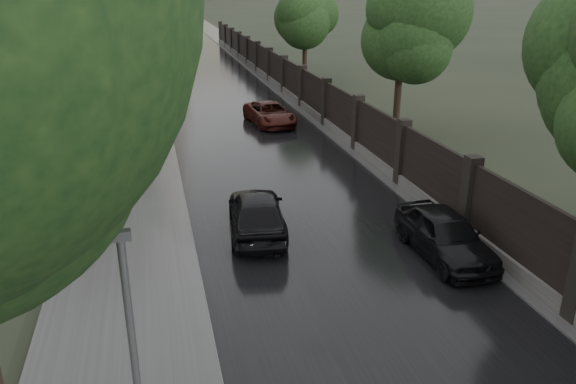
{
  "coord_description": "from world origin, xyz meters",
  "views": [
    {
      "loc": [
        -4.92,
        -4.62,
        7.81
      ],
      "look_at": [
        -0.95,
        11.44,
        1.5
      ],
      "focal_mm": 35.0,
      "sensor_mm": 36.0,
      "label": 1
    }
  ],
  "objects": [
    {
      "name": "car_right_near",
      "position": [
        3.21,
        8.88,
        0.71
      ],
      "size": [
        1.73,
        4.2,
        1.42
      ],
      "primitive_type": "imported",
      "rotation": [
        0.0,
        0.0,
        0.01
      ],
      "color": "black",
      "rests_on": "ground"
    },
    {
      "name": "tree_right_b",
      "position": [
        7.5,
        22.0,
        4.95
      ],
      "size": [
        4.08,
        4.08,
        7.01
      ],
      "color": "black",
      "rests_on": "ground"
    },
    {
      "name": "car_right_far",
      "position": [
        1.6,
        26.09,
        0.63
      ],
      "size": [
        2.59,
        4.76,
        1.27
      ],
      "primitive_type": "imported",
      "rotation": [
        0.0,
        0.0,
        0.11
      ],
      "color": "black",
      "rests_on": "ground"
    },
    {
      "name": "verge_right",
      "position": [
        5.5,
        190.0,
        0.04
      ],
      "size": [
        3.0,
        420.0,
        0.08
      ],
      "primitive_type": "cube",
      "color": "#2D2D2D",
      "rests_on": "ground"
    },
    {
      "name": "tree_right_c",
      "position": [
        7.5,
        40.0,
        4.95
      ],
      "size": [
        4.08,
        4.08,
        7.01
      ],
      "color": "black",
      "rests_on": "ground"
    },
    {
      "name": "tree_left_far",
      "position": [
        -8.0,
        30.0,
        5.24
      ],
      "size": [
        4.25,
        4.25,
        7.39
      ],
      "color": "black",
      "rests_on": "ground"
    },
    {
      "name": "road",
      "position": [
        0.0,
        190.0,
        0.01
      ],
      "size": [
        8.0,
        420.0,
        0.02
      ],
      "primitive_type": "cube",
      "color": "black",
      "rests_on": "ground"
    },
    {
      "name": "traffic_light",
      "position": [
        -4.3,
        24.99,
        2.4
      ],
      "size": [
        0.16,
        0.32,
        4.0
      ],
      "color": "#59595E",
      "rests_on": "ground"
    },
    {
      "name": "fence_right",
      "position": [
        4.6,
        32.01,
        1.01
      ],
      "size": [
        0.45,
        75.72,
        2.7
      ],
      "color": "#383533",
      "rests_on": "ground"
    },
    {
      "name": "hatchback_left",
      "position": [
        -1.9,
        11.81,
        0.75
      ],
      "size": [
        2.27,
        4.56,
        1.49
      ],
      "primitive_type": "imported",
      "rotation": [
        0.0,
        0.0,
        3.02
      ],
      "color": "black",
      "rests_on": "ground"
    },
    {
      "name": "sidewalk_left",
      "position": [
        -6.0,
        190.0,
        0.08
      ],
      "size": [
        4.0,
        420.0,
        0.16
      ],
      "primitive_type": "cube",
      "color": "#2D2D2D",
      "rests_on": "ground"
    }
  ]
}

